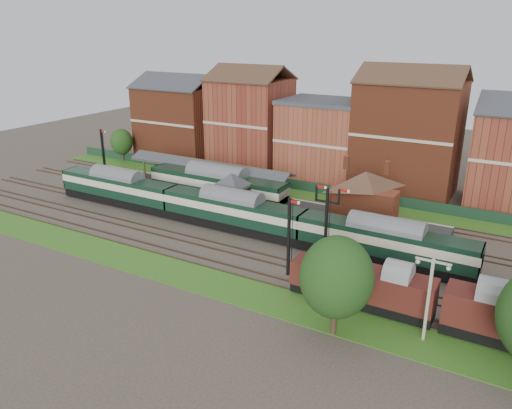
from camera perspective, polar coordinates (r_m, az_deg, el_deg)
The scene contains 21 objects.
ground at distance 59.71m, azimuth -1.99°, elevation -3.07°, with size 160.00×160.00×0.00m, color #473D33.
grass_back at distance 72.91m, azimuth 4.61°, elevation 1.20°, with size 90.00×4.50×0.06m, color #2D6619.
grass_front at distance 50.85m, azimuth -9.15°, elevation -7.57°, with size 90.00×5.00×0.06m, color #2D6619.
fence at distance 74.42m, azimuth 5.28°, elevation 2.15°, with size 90.00×0.12×1.50m, color #193823.
platform at distance 69.75m, azimuth -1.30°, elevation 0.79°, with size 55.00×3.40×1.00m, color #2D2D2D.
signal_box at distance 62.65m, azimuth -2.81°, elevation 1.15°, with size 5.40×5.40×6.00m.
brick_hut at distance 59.67m, azimuth 3.73°, elevation -1.88°, with size 3.20×2.64×2.94m.
station_building at distance 62.06m, azimuth 12.27°, elevation 1.27°, with size 8.10×8.10×5.90m.
canopy at distance 71.70m, azimuth -5.46°, elevation 4.65°, with size 26.00×3.89×4.08m.
semaphore_bracket at distance 50.89m, azimuth 8.08°, elevation -1.79°, with size 3.60×0.25×8.18m.
semaphore_platform_end at distance 82.72m, azimuth -17.06°, elevation 5.60°, with size 1.23×0.25×8.00m.
semaphore_siding at distance 47.99m, azimuth 3.79°, elevation -3.61°, with size 1.23×0.25×8.00m.
yard_lamp at distance 40.44m, azimuth 19.16°, elevation -9.74°, with size 2.60×0.22×7.00m.
town_backdrop at distance 79.14m, azimuth 7.44°, elevation 7.81°, with size 69.00×10.00×16.00m.
dmu_train at distance 59.23m, azimuth -2.74°, elevation -0.71°, with size 55.05×2.89×4.23m.
platform_railcar at distance 67.67m, azimuth -4.45°, elevation 2.11°, with size 20.31×3.20×4.68m.
goods_van_a at distance 45.68m, azimuth 7.72°, elevation -8.11°, with size 5.59×2.42×3.39m.
goods_van_b at distance 43.92m, azimuth 15.76°, elevation -9.60°, with size 6.32×2.74×3.83m.
goods_van_c at distance 43.13m, azimuth 25.15°, elevation -11.24°, with size 6.70×2.90×4.07m.
tree_far at distance 38.97m, azimuth 9.18°, elevation -8.22°, with size 5.71×5.71×8.33m.
tree_back at distance 93.43m, azimuth -15.11°, elevation 6.95°, with size 4.00×4.00×5.85m.
Camera 1 is at (29.05, -46.75, 23.14)m, focal length 35.00 mm.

